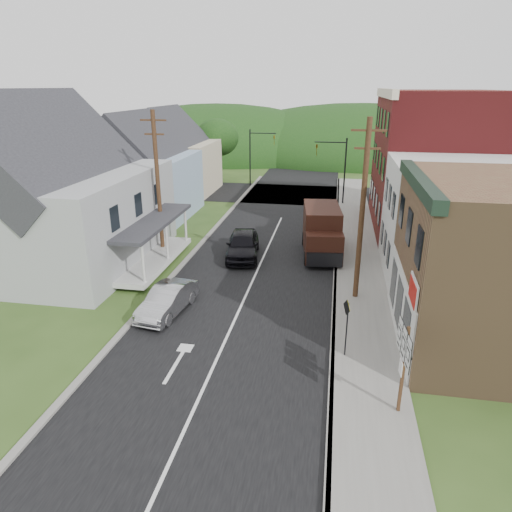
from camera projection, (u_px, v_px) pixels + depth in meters
The scene contains 25 objects.
ground at pixel (234, 322), 21.19m from camera, with size 120.00×120.00×0.00m, color #2D4719.
road at pixel (267, 250), 30.41m from camera, with size 9.00×90.00×0.02m, color black.
cross_road at pixel (292, 194), 46.09m from camera, with size 60.00×9.00×0.02m, color black.
sidewalk_right at pixel (358, 266), 27.58m from camera, with size 2.80×55.00×0.15m, color slate.
curb_right at pixel (335, 264), 27.80m from camera, with size 0.20×55.00×0.15m, color slate.
curb_left at pixel (191, 255), 29.30m from camera, with size 0.30×55.00×0.12m, color slate.
storefront_tan at pixel (510, 268), 18.12m from camera, with size 8.00×8.00×7.00m, color brown.
storefront_white at pixel (463, 222), 25.12m from camera, with size 8.00×7.00×6.50m, color silver.
storefront_red at pixel (435, 163), 33.27m from camera, with size 8.00×12.00×10.00m, color maroon.
house_gray at pixel (59, 194), 27.19m from camera, with size 10.20×12.24×8.35m.
house_blue at pixel (148, 171), 37.36m from camera, with size 7.14×8.16×7.28m.
house_cream at pixel (178, 156), 45.74m from camera, with size 7.14×8.16×7.28m.
utility_pole_right at pixel (362, 211), 21.87m from camera, with size 1.60×0.26×9.00m.
utility_pole_left at pixel (158, 183), 27.99m from camera, with size 1.60×0.26×9.00m.
traffic_signal_right at pixel (337, 163), 40.84m from camera, with size 2.87×0.20×6.00m.
traffic_signal_left at pixel (256, 151), 48.70m from camera, with size 2.87×0.20×6.00m.
tree_left_b at pixel (42, 165), 33.31m from camera, with size 4.80×4.80×6.94m.
tree_left_c at pixel (74, 138), 40.64m from camera, with size 5.80×5.80×8.41m.
tree_left_d at pixel (217, 138), 50.45m from camera, with size 4.80×4.80×6.94m.
forested_ridge at pixel (310, 155), 71.91m from camera, with size 90.00×30.00×16.00m, color black.
silver_sedan at pixel (168, 300), 21.76m from camera, with size 1.43×4.09×1.35m, color #ABABB0.
dark_sedan at pixel (243, 245), 28.89m from camera, with size 1.97×4.89×1.67m, color black.
delivery_van at pixel (322, 232), 29.03m from camera, with size 2.80×5.70×3.07m.
route_sign_cluster at pixel (403, 358), 14.47m from camera, with size 0.22×1.80×3.15m.
warning_sign at pixel (347, 320), 17.76m from camera, with size 0.26×0.64×2.46m.
Camera 1 is at (4.27, -18.31, 10.29)m, focal length 32.00 mm.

